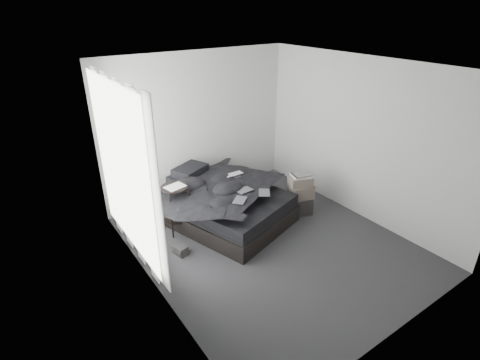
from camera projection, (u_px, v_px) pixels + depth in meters
floor at (270, 243)px, 5.67m from camera, size 3.60×4.20×0.01m
ceiling at (278, 66)px, 4.54m from camera, size 3.60×4.20×0.01m
wall_back at (198, 126)px, 6.66m from camera, size 3.60×0.01×2.60m
wall_front at (414, 236)px, 3.55m from camera, size 3.60×0.01×2.60m
wall_left at (149, 201)px, 4.18m from camera, size 0.01×4.20×2.60m
wall_right at (360, 139)px, 6.03m from camera, size 0.01×4.20×2.60m
window_left at (123, 169)px, 4.83m from camera, size 0.02×2.00×2.30m
curtain_left at (127, 173)px, 4.89m from camera, size 0.06×2.12×2.48m
bed at (224, 212)px, 6.23m from camera, size 2.04×2.37×0.27m
mattress at (223, 199)px, 6.13m from camera, size 1.97×2.30×0.21m
duvet at (225, 188)px, 6.00m from camera, size 1.92×2.08×0.23m
pillow_lower at (187, 178)px, 6.45m from camera, size 0.70×0.57×0.14m
pillow_upper at (190, 170)px, 6.43m from camera, size 0.67×0.58×0.13m
laptop at (235, 171)px, 6.26m from camera, size 0.33×0.21×0.03m
comic_a at (240, 196)px, 5.51m from camera, size 0.30×0.29×0.01m
comic_b at (244, 186)px, 5.79m from camera, size 0.27×0.19×0.01m
comic_c at (264, 188)px, 5.72m from camera, size 0.29×0.30×0.01m
side_stand at (176, 209)px, 5.84m from camera, size 0.42×0.42×0.76m
papers at (175, 187)px, 5.67m from camera, size 0.33×0.27×0.02m
floor_books at (181, 250)px, 5.40m from camera, size 0.18×0.23×0.14m
box_lower at (299, 205)px, 6.44m from camera, size 0.49×0.43×0.30m
box_mid at (301, 191)px, 6.32m from camera, size 0.44×0.39×0.23m
box_upper at (300, 181)px, 6.24m from camera, size 0.44×0.41×0.16m
art_book_white at (301, 176)px, 6.20m from camera, size 0.37×0.33×0.03m
art_book_snake at (302, 174)px, 6.18m from camera, size 0.35×0.30×0.03m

